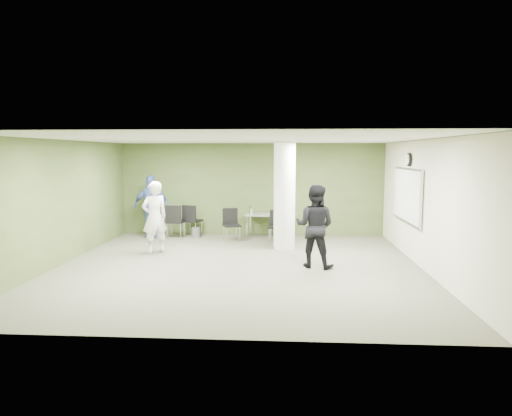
# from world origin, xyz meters

# --- Properties ---
(floor) EXTENTS (8.00, 8.00, 0.00)m
(floor) POSITION_xyz_m (0.00, 0.00, 0.00)
(floor) COLOR #4D4E3E
(floor) RESTS_ON ground
(ceiling) EXTENTS (8.00, 8.00, 0.00)m
(ceiling) POSITION_xyz_m (0.00, 0.00, 2.80)
(ceiling) COLOR white
(ceiling) RESTS_ON wall_back
(wall_back) EXTENTS (8.00, 2.80, 0.02)m
(wall_back) POSITION_xyz_m (0.00, 4.00, 1.40)
(wall_back) COLOR #415327
(wall_back) RESTS_ON floor
(wall_left) EXTENTS (0.02, 8.00, 2.80)m
(wall_left) POSITION_xyz_m (-4.00, 0.00, 1.40)
(wall_left) COLOR #415327
(wall_left) RESTS_ON floor
(wall_right_cream) EXTENTS (0.02, 8.00, 2.80)m
(wall_right_cream) POSITION_xyz_m (4.00, 0.00, 1.40)
(wall_right_cream) COLOR beige
(wall_right_cream) RESTS_ON floor
(column) EXTENTS (0.56, 0.56, 2.80)m
(column) POSITION_xyz_m (1.00, 2.00, 1.40)
(column) COLOR silver
(column) RESTS_ON floor
(whiteboard) EXTENTS (0.05, 2.30, 1.30)m
(whiteboard) POSITION_xyz_m (3.92, 1.20, 1.50)
(whiteboard) COLOR silver
(whiteboard) RESTS_ON wall_right_cream
(wall_clock) EXTENTS (0.06, 0.32, 0.32)m
(wall_clock) POSITION_xyz_m (3.92, 1.20, 2.35)
(wall_clock) COLOR black
(wall_clock) RESTS_ON wall_right_cream
(folding_table) EXTENTS (1.54, 0.81, 0.95)m
(folding_table) POSITION_xyz_m (0.56, 3.55, 0.65)
(folding_table) COLOR gray
(folding_table) RESTS_ON floor
(wastebasket) EXTENTS (0.25, 0.25, 0.29)m
(wastebasket) POSITION_xyz_m (-1.63, 3.44, 0.15)
(wastebasket) COLOR #4C4C4C
(wastebasket) RESTS_ON floor
(chair_back_left) EXTENTS (0.53, 0.53, 0.99)m
(chair_back_left) POSITION_xyz_m (-2.22, 3.24, 0.58)
(chair_back_left) COLOR black
(chair_back_left) RESTS_ON floor
(chair_back_right) EXTENTS (0.60, 0.60, 0.96)m
(chair_back_right) POSITION_xyz_m (-1.80, 3.57, 0.56)
(chair_back_right) COLOR black
(chair_back_right) RESTS_ON floor
(chair_table_left) EXTENTS (0.59, 0.59, 0.93)m
(chair_table_left) POSITION_xyz_m (-0.52, 3.01, 0.54)
(chair_table_left) COLOR black
(chair_table_left) RESTS_ON floor
(chair_table_right) EXTENTS (0.48, 0.48, 0.89)m
(chair_table_right) POSITION_xyz_m (0.79, 2.89, 0.52)
(chair_table_right) COLOR black
(chair_table_right) RESTS_ON floor
(woman_white) EXTENTS (0.78, 0.75, 1.80)m
(woman_white) POSITION_xyz_m (-2.26, 1.31, 0.90)
(woman_white) COLOR silver
(woman_white) RESTS_ON floor
(man_black) EXTENTS (1.06, 0.94, 1.82)m
(man_black) POSITION_xyz_m (1.67, 0.07, 0.91)
(man_black) COLOR black
(man_black) RESTS_ON floor
(man_blue) EXTENTS (1.11, 0.51, 1.86)m
(man_blue) POSITION_xyz_m (-2.91, 3.28, 0.93)
(man_blue) COLOR #465EAD
(man_blue) RESTS_ON floor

